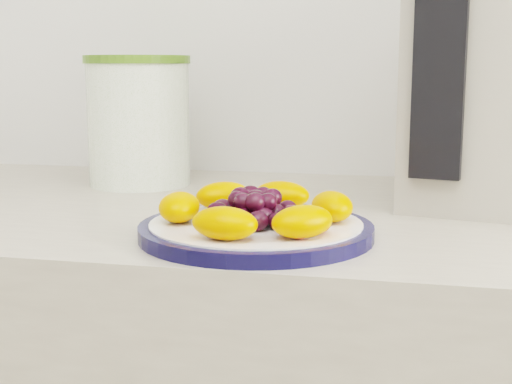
# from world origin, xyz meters

# --- Properties ---
(plate_rim) EXTENTS (0.25, 0.25, 0.01)m
(plate_rim) POSITION_xyz_m (-0.08, 1.03, 0.91)
(plate_rim) COLOR #0C0D34
(plate_rim) RESTS_ON counter
(plate_face) EXTENTS (0.23, 0.23, 0.02)m
(plate_face) POSITION_xyz_m (-0.08, 1.03, 0.91)
(plate_face) COLOR white
(plate_face) RESTS_ON counter
(canister) EXTENTS (0.19, 0.19, 0.19)m
(canister) POSITION_xyz_m (-0.33, 1.33, 0.99)
(canister) COLOR #437212
(canister) RESTS_ON counter
(canister_lid) EXTENTS (0.20, 0.20, 0.01)m
(canister_lid) POSITION_xyz_m (-0.33, 1.33, 1.09)
(canister_lid) COLOR #4D7423
(canister_lid) RESTS_ON canister
(appliance_body) EXTENTS (0.25, 0.31, 0.35)m
(appliance_body) POSITION_xyz_m (0.18, 1.30, 1.07)
(appliance_body) COLOR #AAA394
(appliance_body) RESTS_ON counter
(appliance_panel) EXTENTS (0.06, 0.03, 0.26)m
(appliance_panel) POSITION_xyz_m (0.11, 1.17, 1.08)
(appliance_panel) COLOR black
(appliance_panel) RESTS_ON appliance_body
(fruit_plate) EXTENTS (0.22, 0.22, 0.04)m
(fruit_plate) POSITION_xyz_m (-0.08, 1.03, 0.93)
(fruit_plate) COLOR #FF7600
(fruit_plate) RESTS_ON plate_face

